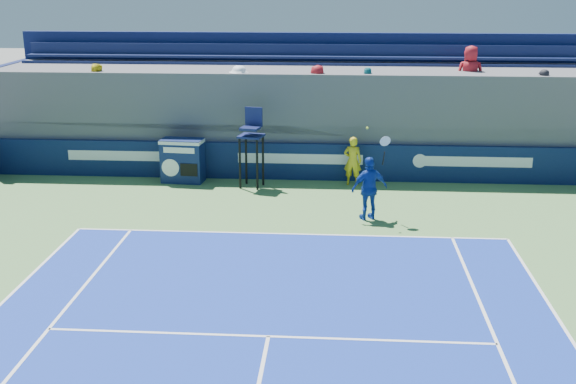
# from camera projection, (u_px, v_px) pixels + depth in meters

# --- Properties ---
(ball_person) EXTENTS (0.62, 0.46, 1.55)m
(ball_person) POSITION_uv_depth(u_px,v_px,m) (353.00, 161.00, 22.54)
(ball_person) COLOR gold
(ball_person) RESTS_ON apron
(back_hoarding) EXTENTS (20.40, 0.21, 1.20)m
(back_hoarding) POSITION_uv_depth(u_px,v_px,m) (300.00, 162.00, 23.21)
(back_hoarding) COLOR #0B1942
(back_hoarding) RESTS_ON ground
(match_clock) EXTENTS (1.38, 0.83, 1.40)m
(match_clock) POSITION_uv_depth(u_px,v_px,m) (183.00, 159.00, 22.91)
(match_clock) COLOR #0F1C4C
(match_clock) RESTS_ON ground
(umpire_chair) EXTENTS (0.84, 0.84, 2.48)m
(umpire_chair) POSITION_uv_depth(u_px,v_px,m) (252.00, 139.00, 22.14)
(umpire_chair) COLOR black
(umpire_chair) RESTS_ON ground
(tennis_player) EXTENTS (1.10, 0.78, 2.57)m
(tennis_player) POSITION_uv_depth(u_px,v_px,m) (369.00, 188.00, 19.29)
(tennis_player) COLOR #13369A
(tennis_player) RESTS_ON apron
(stadium_seating) EXTENTS (21.00, 4.05, 4.40)m
(stadium_seating) POSITION_uv_depth(u_px,v_px,m) (304.00, 112.00, 24.80)
(stadium_seating) COLOR #57575C
(stadium_seating) RESTS_ON ground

